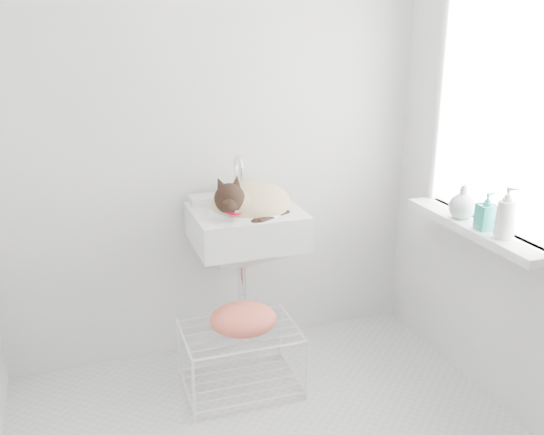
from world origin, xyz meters
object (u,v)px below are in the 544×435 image
object	(u,v)px
sink	(246,210)
bottle_a	(503,238)
cat	(250,203)
wire_rack	(241,361)
bottle_c	(461,218)
bottle_b	(485,229)

from	to	relation	value
sink	bottle_a	size ratio (longest dim) A/B	2.74
cat	bottle_a	size ratio (longest dim) A/B	2.44
cat	wire_rack	xyz separation A→B (m)	(-0.11, -0.19, -0.74)
wire_rack	cat	bearing A→B (deg)	59.32
wire_rack	bottle_a	world-z (taller)	bottle_a
sink	cat	bearing A→B (deg)	-52.35
wire_rack	bottle_c	xyz separation A→B (m)	(1.01, -0.24, 0.70)
cat	bottle_a	distance (m)	1.15
bottle_b	bottle_c	world-z (taller)	bottle_b
cat	wire_rack	size ratio (longest dim) A/B	0.87
sink	wire_rack	world-z (taller)	sink
bottle_a	bottle_c	xyz separation A→B (m)	(0.00, 0.29, 0.00)
bottle_b	wire_rack	bearing A→B (deg)	157.76
sink	bottle_a	bearing A→B (deg)	-39.03
bottle_b	bottle_c	distance (m)	0.17
cat	bottle_c	world-z (taller)	cat
wire_rack	bottle_b	bearing A→B (deg)	-22.24
sink	bottle_b	distance (m)	1.10
wire_rack	sink	bearing A→B (deg)	64.39
cat	sink	bearing A→B (deg)	114.19
bottle_b	bottle_c	bearing A→B (deg)	90.00
bottle_b	cat	bearing A→B (deg)	146.18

